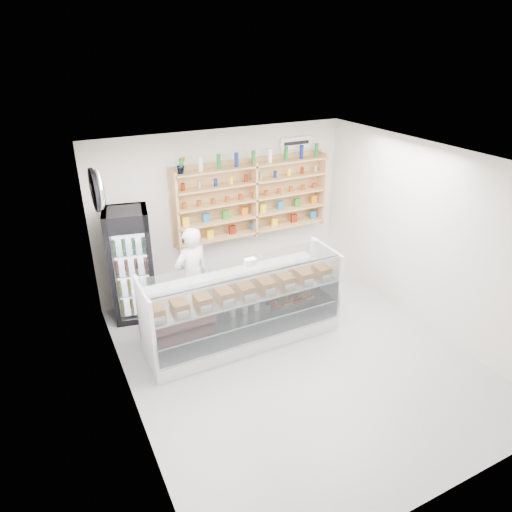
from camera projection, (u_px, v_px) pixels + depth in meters
room at (300, 270)px, 5.88m from camera, size 5.00×5.00×5.00m
display_counter at (243, 319)px, 6.74m from camera, size 2.88×0.86×1.25m
shop_worker at (192, 276)px, 7.03m from camera, size 0.66×0.52×1.59m
drinks_cooler at (131, 265)px, 7.11m from camera, size 0.77×0.75×1.82m
wall_shelving at (254, 199)px, 7.89m from camera, size 2.84×0.28×1.33m
potted_plant at (181, 165)px, 7.06m from camera, size 0.16×0.13×0.28m
security_mirror at (98, 189)px, 5.51m from camera, size 0.15×0.50×0.50m
wall_sign at (296, 143)px, 7.99m from camera, size 0.62×0.03×0.20m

